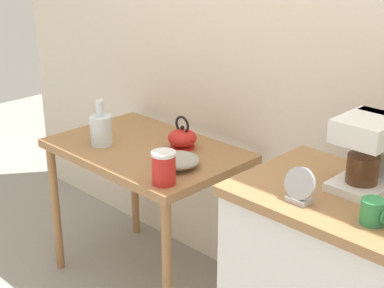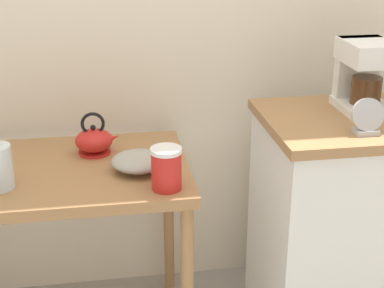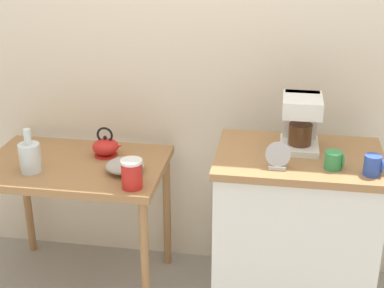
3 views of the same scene
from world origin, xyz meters
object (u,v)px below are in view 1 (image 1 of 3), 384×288
Objects in this scene: teakettle at (183,138)px; glass_carafe_vase at (101,129)px; table_clock at (300,187)px; bowl_stoneware at (179,160)px; mug_tall_green at (373,212)px; canister_enamel at (164,168)px; coffee_maker at (369,149)px.

glass_carafe_vase is (-0.31, -0.24, 0.03)m from teakettle.
table_clock is (1.21, -0.10, 0.13)m from glass_carafe_vase.
bowl_stoneware is 0.79m from table_clock.
table_clock is (-0.24, -0.04, 0.01)m from mug_tall_green.
teakettle is 0.41m from canister_enamel.
glass_carafe_vase is 1.84× the size of table_clock.
teakettle is at bearing 124.38° from canister_enamel.
canister_enamel is 0.84m from coffee_maker.
coffee_maker is at bearing 69.30° from table_clock.
coffee_maker is at bearing 17.99° from canister_enamel.
bowl_stoneware is at bearing 167.00° from table_clock.
bowl_stoneware is 0.18m from canister_enamel.
bowl_stoneware is 1.36× the size of canister_enamel.
bowl_stoneware is 0.89m from coffee_maker.
glass_carafe_vase is at bearing -171.51° from bowl_stoneware.
glass_carafe_vase is at bearing -173.21° from coffee_maker.
canister_enamel is 1.16× the size of table_clock.
table_clock is at bearing -4.85° from glass_carafe_vase.
canister_enamel is at bearing -178.17° from mug_tall_green.
coffee_maker is 0.29m from table_clock.
mug_tall_green reaches higher than canister_enamel.
coffee_maker reaches higher than canister_enamel.
teakettle is at bearing 174.93° from coffee_maker.
coffee_maker is at bearing 5.84° from bowl_stoneware.
table_clock reaches higher than bowl_stoneware.
glass_carafe_vase is at bearing 175.15° from table_clock.
coffee_maker is (0.77, 0.25, 0.22)m from canister_enamel.
table_clock reaches higher than teakettle.
mug_tall_green is 0.25m from table_clock.
glass_carafe_vase is 2.67× the size of mug_tall_green.
bowl_stoneware is 0.85× the size of glass_carafe_vase.
coffee_maker reaches higher than bowl_stoneware.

